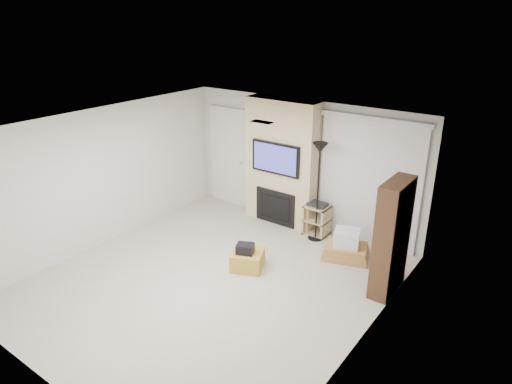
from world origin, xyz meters
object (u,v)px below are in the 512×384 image
Objects in this scene: floor_lamp at (319,165)px; av_stand at (317,218)px; box_stack at (346,247)px; bookshelf at (392,238)px; ottoman at (248,260)px.

av_stand is at bearing 115.09° from floor_lamp.
box_stack is 1.29m from bookshelf.
box_stack is (0.77, -0.31, -1.28)m from floor_lamp.
bookshelf is (0.94, -0.54, 0.70)m from box_stack.
floor_lamp is at bearing 158.06° from box_stack.
bookshelf is at bearing -26.37° from floor_lamp.
ottoman is 0.28× the size of bookshelf.
av_stand reaches higher than box_stack.
floor_lamp is 2.00m from bookshelf.
av_stand reaches higher than ottoman.
av_stand is (0.33, 1.77, 0.20)m from ottoman.
ottoman is 0.27× the size of floor_lamp.
box_stack is (1.18, 1.29, 0.05)m from ottoman.
floor_lamp is 2.85× the size of av_stand.
floor_lamp reaches higher than bookshelf.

